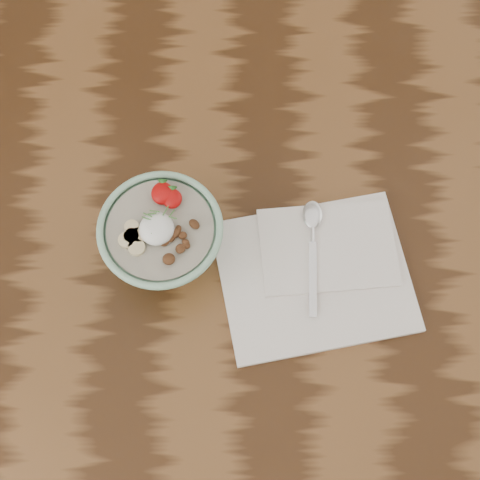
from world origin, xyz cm
name	(u,v)px	position (x,y,z in cm)	size (l,w,h in cm)	color
table	(266,245)	(0.00, 0.00, 65.70)	(160.00, 90.00, 75.00)	#371F0D
breakfast_bowl	(163,238)	(-15.27, -4.26, 80.87)	(17.33, 17.33, 11.58)	#90C2A2
napkin	(317,270)	(6.94, -7.56, 75.70)	(30.67, 26.48, 1.67)	white
spoon	(313,230)	(6.37, -1.85, 77.06)	(3.19, 17.91, 0.93)	silver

